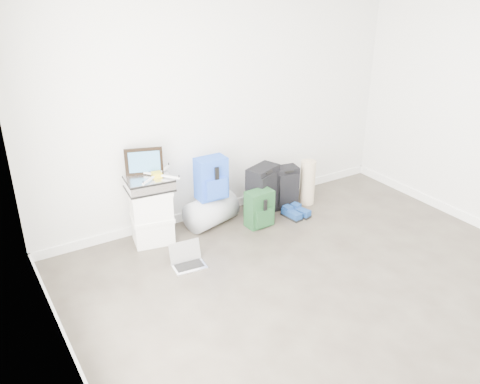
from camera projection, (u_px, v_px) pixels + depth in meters
ground at (372, 325)px, 4.23m from camera, size 5.00×5.00×0.00m
room_envelope at (398, 126)px, 3.51m from camera, size 4.52×5.02×2.71m
boxes_stack at (152, 216)px, 5.35m from camera, size 0.48×0.42×0.61m
briefcase at (149, 184)px, 5.19m from camera, size 0.50×0.39×0.13m
painting at (144, 161)px, 5.18m from camera, size 0.37×0.15×0.29m
drone at (157, 175)px, 5.18m from camera, size 0.44×0.44×0.05m
duffel_bag at (211, 211)px, 5.73m from camera, size 0.64×0.49×0.35m
blue_backpack at (212, 179)px, 5.54m from camera, size 0.34×0.25×0.47m
large_suitcase at (263, 191)px, 5.93m from camera, size 0.44×0.36×0.60m
green_backpack at (260, 209)px, 5.70m from camera, size 0.31×0.23×0.42m
carry_on at (284, 188)px, 6.11m from camera, size 0.36×0.27×0.52m
shoes at (296, 213)px, 5.96m from camera, size 0.28×0.29×0.09m
rolled_rug at (308, 182)px, 6.20m from camera, size 0.18×0.18×0.56m
laptop at (187, 260)px, 5.03m from camera, size 0.34×0.26×0.23m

